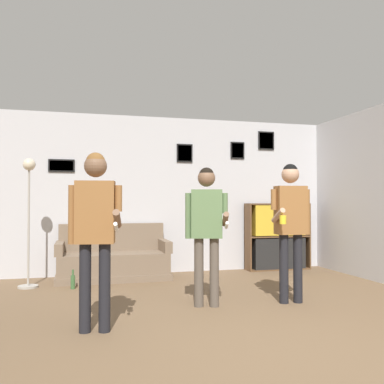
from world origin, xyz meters
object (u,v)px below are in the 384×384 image
Objects in this scene: bookshelf at (278,236)px; bottle_on_floor at (73,281)px; floor_lamp at (29,205)px; person_player_foreground_left at (95,221)px; person_player_foreground_center at (206,221)px; person_watcher_holding_cup at (291,217)px; couch at (113,261)px.

bookshelf reaches higher than bottle_on_floor.
floor_lamp is 6.83× the size of bottle_on_floor.
person_player_foreground_left is 1.04× the size of person_player_foreground_center.
person_watcher_holding_cup reaches higher than bookshelf.
floor_lamp reaches higher than bottle_on_floor.
person_player_foreground_center is (0.92, -2.11, 0.71)m from couch.
person_player_foreground_center is (-2.03, -2.31, 0.40)m from bookshelf.
couch is at bearing 131.75° from person_watcher_holding_cup.
person_player_foreground_center reaches higher than bottle_on_floor.
floor_lamp is 2.53m from person_player_foreground_left.
bookshelf is 4.50m from person_player_foreground_left.
person_player_foreground_center is (2.15, -1.70, -0.18)m from floor_lamp.
bottle_on_floor is at bearing 96.24° from person_player_foreground_left.
bookshelf is at bearing 48.66° from person_player_foreground_center.
person_watcher_holding_cup is at bearing -30.77° from bottle_on_floor.
person_watcher_holding_cup is (1.96, -2.20, 0.75)m from couch.
bookshelf is at bearing 3.83° from couch.
person_player_foreground_center is 2.28m from bottle_on_floor.
person_player_foreground_left is at bearing -152.47° from person_player_foreground_center.
floor_lamp reaches higher than person_player_foreground_center.
bottle_on_floor is at bearing -22.40° from floor_lamp.
couch is at bearing -176.17° from bookshelf.
bookshelf is at bearing 41.90° from person_player_foreground_left.
bookshelf is 0.65× the size of floor_lamp.
floor_lamp is 1.26m from bottle_on_floor.
person_player_foreground_center is at bearing -43.45° from bottle_on_floor.
person_watcher_holding_cup is at bearing -4.54° from person_player_foreground_center.
person_watcher_holding_cup reaches higher than couch.
person_player_foreground_left is at bearing -97.68° from couch.
person_watcher_holding_cup is at bearing -29.25° from floor_lamp.
couch is at bearing 47.64° from bottle_on_floor.
person_player_foreground_left is at bearing -70.30° from floor_lamp.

